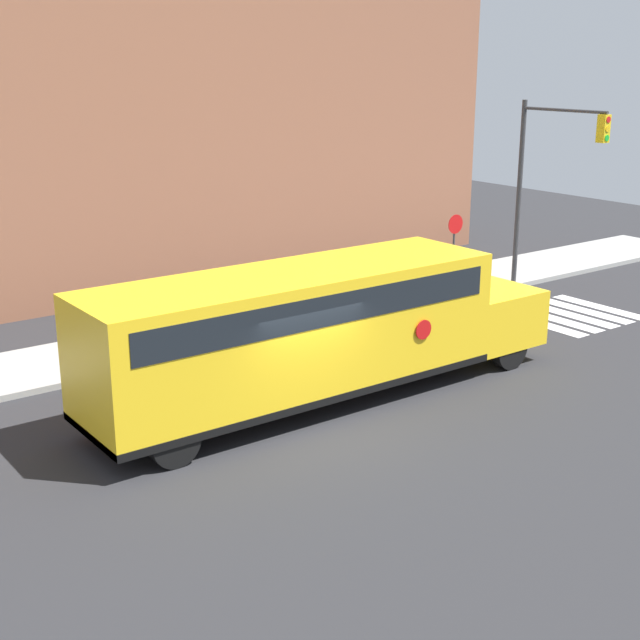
{
  "coord_description": "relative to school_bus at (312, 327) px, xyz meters",
  "views": [
    {
      "loc": [
        -9.84,
        -13.85,
        7.34
      ],
      "look_at": [
        1.48,
        1.47,
        1.65
      ],
      "focal_mm": 50.0,
      "sensor_mm": 36.0,
      "label": 1
    }
  ],
  "objects": [
    {
      "name": "school_bus",
      "position": [
        0.0,
        0.0,
        0.0
      ],
      "size": [
        11.45,
        2.57,
        3.01
      ],
      "color": "yellow",
      "rests_on": "ground"
    },
    {
      "name": "crosswalk_stripes",
      "position": [
        10.11,
        1.03,
        -1.72
      ],
      "size": [
        3.3,
        3.2,
        0.01
      ],
      "color": "white",
      "rests_on": "ground"
    },
    {
      "name": "sidewalk_strip",
      "position": [
        -0.91,
        5.53,
        -1.65
      ],
      "size": [
        44.0,
        3.0,
        0.15
      ],
      "color": "#9E9E99",
      "rests_on": "ground"
    },
    {
      "name": "ground_plane",
      "position": [
        -0.91,
        -0.97,
        -1.73
      ],
      "size": [
        60.0,
        60.0,
        0.0
      ],
      "primitive_type": "plane",
      "color": "#28282B"
    },
    {
      "name": "building_backdrop",
      "position": [
        -0.91,
        12.03,
        4.41
      ],
      "size": [
        32.0,
        4.0,
        12.28
      ],
      "color": "#935B42",
      "rests_on": "ground"
    },
    {
      "name": "traffic_light",
      "position": [
        11.38,
        3.38,
        2.21
      ],
      "size": [
        0.28,
        3.23,
        6.0
      ],
      "color": "#38383A",
      "rests_on": "ground"
    },
    {
      "name": "stop_sign",
      "position": [
        9.17,
        4.96,
        -0.1
      ],
      "size": [
        0.61,
        0.1,
        2.53
      ],
      "color": "#38383A",
      "rests_on": "ground"
    }
  ]
}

